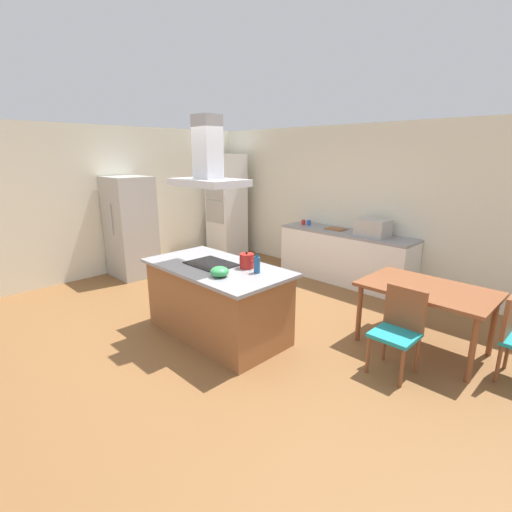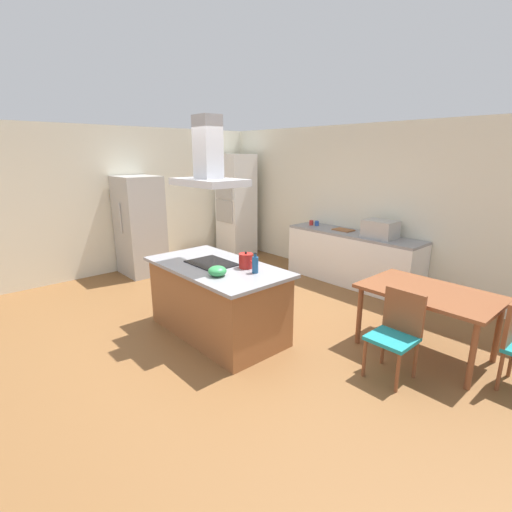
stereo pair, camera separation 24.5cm
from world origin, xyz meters
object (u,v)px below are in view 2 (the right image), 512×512
cooktop (212,263)px  refrigerator (140,226)px  coffee_mug_red (311,223)px  coffee_mug_blue (317,223)px  range_hood (208,163)px  mixing_bowl (217,271)px  dining_table (429,298)px  olive_oil_bottle (255,264)px  chair_facing_island (397,329)px  countertop_microwave (380,229)px  tea_kettle (246,261)px  wall_oven_stack (236,205)px  cutting_board (343,230)px

cooktop → refrigerator: refrigerator is taller
cooktop → coffee_mug_red: (-0.85, 2.90, 0.04)m
cooktop → coffee_mug_red: bearing=106.3°
coffee_mug_blue → range_hood: (0.75, -2.94, 1.16)m
mixing_bowl → dining_table: bearing=46.6°
coffee_mug_red → range_hood: 3.23m
cooktop → olive_oil_bottle: olive_oil_bottle is taller
coffee_mug_red → range_hood: (0.85, -2.90, 1.16)m
cooktop → chair_facing_island: bearing=21.5°
coffee_mug_blue → chair_facing_island: size_ratio=0.10×
countertop_microwave → tea_kettle: bearing=-93.8°
mixing_bowl → chair_facing_island: mixing_bowl is taller
tea_kettle → chair_facing_island: tea_kettle is taller
refrigerator → dining_table: (4.94, 1.06, -0.24)m
cooktop → wall_oven_stack: bearing=136.7°
cutting_board → range_hood: size_ratio=0.38×
countertop_microwave → chair_facing_island: size_ratio=0.56×
wall_oven_stack → olive_oil_bottle: bearing=-35.9°
countertop_microwave → refrigerator: bearing=-144.7°
coffee_mug_red → cutting_board: bearing=2.6°
cutting_board → range_hood: bearing=-87.3°
dining_table → cooktop: bearing=-144.3°
coffee_mug_blue → olive_oil_bottle: bearing=-63.5°
refrigerator → range_hood: (2.89, -0.41, 1.19)m
mixing_bowl → chair_facing_island: (1.61, 1.04, -0.45)m
range_hood → coffee_mug_red: bearing=106.3°
wall_oven_stack → dining_table: bearing=-13.6°
refrigerator → tea_kettle: bearing=-3.6°
olive_oil_bottle → dining_table: 1.96m
coffee_mug_red → refrigerator: 3.22m
cooktop → tea_kettle: bearing=25.9°
chair_facing_island → dining_table: bearing=90.0°
cooktop → coffee_mug_blue: coffee_mug_blue is taller
tea_kettle → chair_facing_island: (1.63, 0.61, -0.48)m
cooktop → coffee_mug_red: coffee_mug_red is taller
coffee_mug_blue → cooktop: bearing=-75.7°
range_hood → mixing_bowl: bearing=-27.8°
coffee_mug_red → dining_table: coffee_mug_red is taller
chair_facing_island → olive_oil_bottle: bearing=-155.1°
coffee_mug_blue → refrigerator: size_ratio=0.05×
tea_kettle → olive_oil_bottle: (0.22, -0.05, 0.01)m
tea_kettle → range_hood: size_ratio=0.25×
cutting_board → dining_table: (2.19, -1.45, -0.24)m
cooktop → chair_facing_island: size_ratio=0.67×
dining_table → chair_facing_island: 0.68m
wall_oven_stack → coffee_mug_red: bearing=7.3°
cooktop → wall_oven_stack: 3.86m
coffee_mug_red → tea_kettle: bearing=-64.8°
olive_oil_bottle → range_hood: size_ratio=0.26×
olive_oil_bottle → mixing_bowl: size_ratio=1.13×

